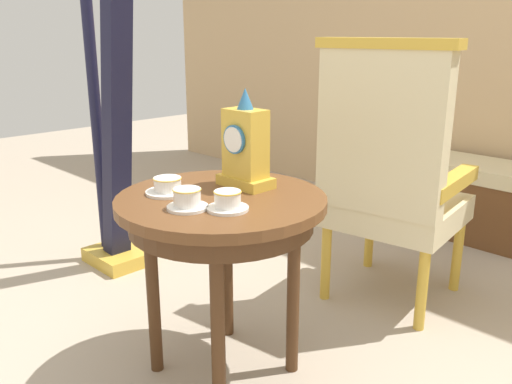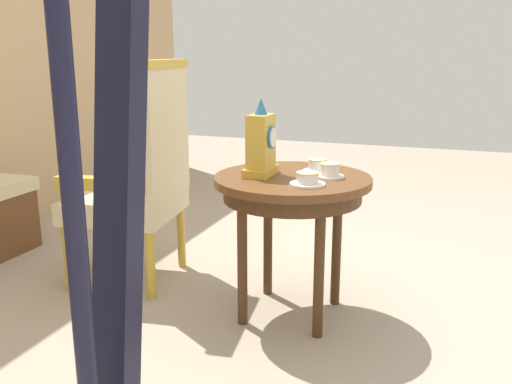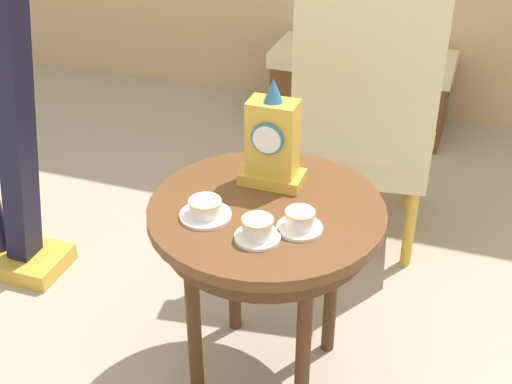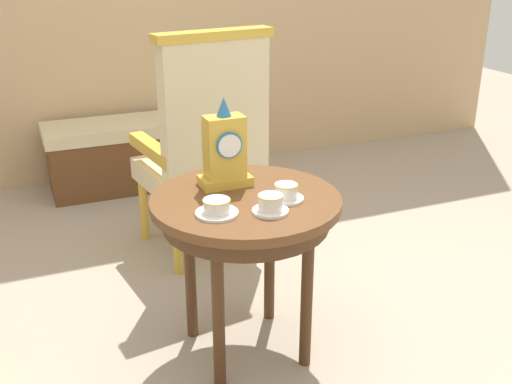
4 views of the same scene
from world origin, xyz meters
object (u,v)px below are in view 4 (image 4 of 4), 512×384
object	(u,v)px
teacup_center	(286,193)
window_bench	(123,155)
armchair	(205,144)
teacup_right	(270,204)
side_table	(246,217)
mantel_clock	(225,151)
teacup_left	(217,208)

from	to	relation	value
teacup_center	window_bench	distance (m)	2.07
teacup_center	armchair	bearing A→B (deg)	90.35
teacup_center	armchair	size ratio (longest dim) A/B	0.11
teacup_center	teacup_right	bearing A→B (deg)	-140.24
teacup_right	teacup_center	bearing A→B (deg)	39.76
side_table	teacup_right	xyz separation A→B (m)	(0.03, -0.16, 0.11)
teacup_center	armchair	xyz separation A→B (m)	(-0.01, 0.91, -0.08)
teacup_center	window_bench	bearing A→B (deg)	96.30
teacup_right	window_bench	xyz separation A→B (m)	(-0.13, 2.08, -0.46)
teacup_center	mantel_clock	bearing A→B (deg)	124.77
teacup_left	mantel_clock	size ratio (longest dim) A/B	0.43
side_table	teacup_left	world-z (taller)	teacup_left
teacup_right	armchair	bearing A→B (deg)	84.87
teacup_left	window_bench	distance (m)	2.08
mantel_clock	window_bench	distance (m)	1.88
mantel_clock	window_bench	size ratio (longest dim) A/B	0.35
side_table	teacup_center	size ratio (longest dim) A/B	5.43
window_bench	side_table	bearing A→B (deg)	-87.02
teacup_left	side_table	bearing A→B (deg)	36.17
teacup_center	window_bench	world-z (taller)	teacup_center
teacup_right	window_bench	bearing A→B (deg)	93.50
teacup_right	mantel_clock	world-z (taller)	mantel_clock
teacup_right	armchair	size ratio (longest dim) A/B	0.11
teacup_left	teacup_center	xyz separation A→B (m)	(0.27, 0.03, 0.00)
side_table	mantel_clock	xyz separation A→B (m)	(-0.03, 0.14, 0.21)
teacup_right	window_bench	distance (m)	2.14
teacup_right	teacup_left	bearing A→B (deg)	163.19
teacup_left	window_bench	size ratio (longest dim) A/B	0.15
side_table	teacup_center	bearing A→B (deg)	-33.36
side_table	mantel_clock	world-z (taller)	mantel_clock
teacup_right	teacup_center	distance (m)	0.12
teacup_left	teacup_center	size ratio (longest dim) A/B	1.15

